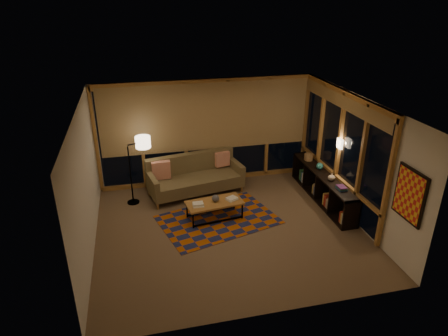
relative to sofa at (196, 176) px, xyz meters
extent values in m
cube|color=#78654C|center=(0.42, -1.77, -0.47)|extent=(5.50, 5.00, 0.01)
cube|color=beige|center=(0.42, -1.77, 2.23)|extent=(5.50, 5.00, 0.01)
cube|color=silver|center=(0.42, 0.73, 0.88)|extent=(5.50, 0.01, 2.70)
cube|color=silver|center=(0.42, -4.27, 0.88)|extent=(5.50, 0.01, 2.70)
cube|color=silver|center=(-2.33, -1.77, 0.88)|extent=(0.01, 5.00, 2.70)
cube|color=silver|center=(3.17, -1.77, 0.88)|extent=(0.01, 5.00, 2.70)
cube|color=#AF4D0C|center=(0.27, -1.36, -0.46)|extent=(2.81, 2.23, 0.01)
sphere|color=black|center=(0.24, -1.25, 0.02)|extent=(0.18, 0.18, 0.16)
cylinder|color=#9C6F43|center=(2.89, -0.16, 0.31)|extent=(0.25, 0.25, 0.17)
sphere|color=#297975|center=(2.91, -0.76, 0.31)|extent=(0.20, 0.20, 0.17)
imported|color=#C6B195|center=(2.91, -1.37, 0.31)|extent=(0.17, 0.17, 0.17)
camera|label=1|loc=(-1.32, -8.77, 4.19)|focal=32.00mm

